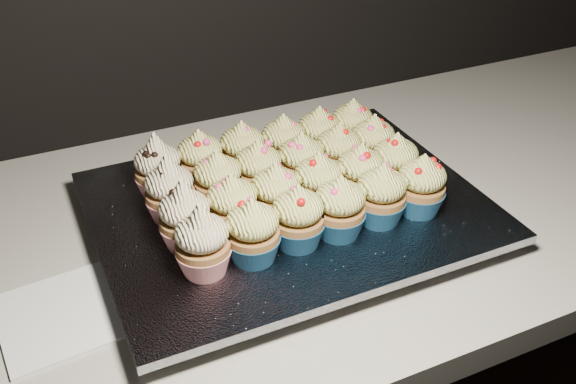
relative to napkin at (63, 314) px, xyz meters
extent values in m
cube|color=silver|center=(0.06, 0.09, -0.02)|extent=(2.44, 0.64, 0.04)
cube|color=white|center=(0.00, 0.00, 0.00)|extent=(0.15, 0.15, 0.00)
cube|color=black|center=(0.30, 0.05, 0.01)|extent=(0.46, 0.35, 0.02)
cube|color=silver|center=(0.30, 0.05, 0.03)|extent=(0.50, 0.39, 0.01)
cone|color=red|center=(0.16, -0.03, 0.05)|extent=(0.06, 0.06, 0.03)
ellipsoid|color=#FFE7B3|center=(0.16, -0.03, 0.09)|extent=(0.06, 0.06, 0.04)
cone|color=#FFE7B3|center=(0.16, -0.03, 0.11)|extent=(0.03, 0.03, 0.03)
cone|color=#1A537E|center=(0.22, -0.03, 0.05)|extent=(0.06, 0.06, 0.03)
ellipsoid|color=#F5F07B|center=(0.22, -0.03, 0.09)|extent=(0.06, 0.06, 0.04)
cone|color=#F5F07B|center=(0.22, -0.03, 0.11)|extent=(0.03, 0.03, 0.02)
cone|color=#1A537E|center=(0.27, -0.03, 0.05)|extent=(0.06, 0.06, 0.03)
ellipsoid|color=#F5F07B|center=(0.27, -0.03, 0.09)|extent=(0.06, 0.06, 0.04)
cone|color=#F5F07B|center=(0.27, -0.03, 0.11)|extent=(0.03, 0.03, 0.02)
cone|color=#1A537E|center=(0.33, -0.03, 0.05)|extent=(0.06, 0.06, 0.03)
ellipsoid|color=#F5F07B|center=(0.33, -0.03, 0.09)|extent=(0.06, 0.06, 0.04)
cone|color=#F5F07B|center=(0.33, -0.03, 0.11)|extent=(0.03, 0.03, 0.02)
cone|color=#1A537E|center=(0.39, -0.03, 0.05)|extent=(0.06, 0.06, 0.03)
ellipsoid|color=#F5F07B|center=(0.39, -0.03, 0.09)|extent=(0.06, 0.06, 0.04)
cone|color=#F5F07B|center=(0.39, -0.03, 0.11)|extent=(0.03, 0.03, 0.02)
cone|color=#1A537E|center=(0.44, -0.03, 0.05)|extent=(0.06, 0.06, 0.03)
ellipsoid|color=#F5F07B|center=(0.44, -0.03, 0.09)|extent=(0.06, 0.06, 0.04)
cone|color=#F5F07B|center=(0.44, -0.03, 0.11)|extent=(0.03, 0.03, 0.02)
cone|color=red|center=(0.15, 0.02, 0.05)|extent=(0.06, 0.06, 0.03)
ellipsoid|color=#FFE7B3|center=(0.15, 0.02, 0.09)|extent=(0.06, 0.06, 0.04)
cone|color=#FFE7B3|center=(0.15, 0.02, 0.11)|extent=(0.03, 0.03, 0.03)
cone|color=#1A537E|center=(0.21, 0.02, 0.05)|extent=(0.06, 0.06, 0.03)
ellipsoid|color=#F5F07B|center=(0.21, 0.02, 0.09)|extent=(0.06, 0.06, 0.04)
cone|color=#F5F07B|center=(0.21, 0.02, 0.11)|extent=(0.03, 0.03, 0.02)
cone|color=#1A537E|center=(0.27, 0.02, 0.05)|extent=(0.06, 0.06, 0.03)
ellipsoid|color=#F5F07B|center=(0.27, 0.02, 0.09)|extent=(0.06, 0.06, 0.04)
cone|color=#F5F07B|center=(0.27, 0.02, 0.11)|extent=(0.03, 0.03, 0.02)
cone|color=#1A537E|center=(0.33, 0.03, 0.05)|extent=(0.06, 0.06, 0.03)
ellipsoid|color=#F5F07B|center=(0.33, 0.03, 0.09)|extent=(0.06, 0.06, 0.04)
cone|color=#F5F07B|center=(0.33, 0.03, 0.11)|extent=(0.03, 0.03, 0.02)
cone|color=#1A537E|center=(0.39, 0.02, 0.05)|extent=(0.06, 0.06, 0.03)
ellipsoid|color=#F5F07B|center=(0.39, 0.02, 0.09)|extent=(0.06, 0.06, 0.04)
cone|color=#F5F07B|center=(0.39, 0.02, 0.11)|extent=(0.03, 0.03, 0.02)
cone|color=#1A537E|center=(0.44, 0.03, 0.05)|extent=(0.06, 0.06, 0.03)
ellipsoid|color=#F5F07B|center=(0.44, 0.03, 0.09)|extent=(0.06, 0.06, 0.04)
cone|color=#F5F07B|center=(0.44, 0.03, 0.11)|extent=(0.03, 0.03, 0.02)
cone|color=red|center=(0.15, 0.08, 0.05)|extent=(0.06, 0.06, 0.03)
ellipsoid|color=#FFE7B3|center=(0.15, 0.08, 0.09)|extent=(0.06, 0.06, 0.04)
cone|color=#FFE7B3|center=(0.15, 0.08, 0.11)|extent=(0.03, 0.03, 0.03)
cone|color=#1A537E|center=(0.22, 0.08, 0.05)|extent=(0.06, 0.06, 0.03)
ellipsoid|color=#F5F07B|center=(0.22, 0.08, 0.09)|extent=(0.06, 0.06, 0.04)
cone|color=#F5F07B|center=(0.22, 0.08, 0.11)|extent=(0.03, 0.03, 0.02)
cone|color=#1A537E|center=(0.27, 0.09, 0.05)|extent=(0.06, 0.06, 0.03)
ellipsoid|color=#F5F07B|center=(0.27, 0.09, 0.09)|extent=(0.06, 0.06, 0.04)
cone|color=#F5F07B|center=(0.27, 0.09, 0.11)|extent=(0.03, 0.03, 0.02)
cone|color=#1A537E|center=(0.33, 0.08, 0.05)|extent=(0.06, 0.06, 0.03)
ellipsoid|color=#F5F07B|center=(0.33, 0.08, 0.09)|extent=(0.06, 0.06, 0.04)
cone|color=#F5F07B|center=(0.33, 0.08, 0.11)|extent=(0.03, 0.03, 0.02)
cone|color=#1A537E|center=(0.39, 0.08, 0.05)|extent=(0.06, 0.06, 0.03)
ellipsoid|color=#F5F07B|center=(0.39, 0.08, 0.09)|extent=(0.06, 0.06, 0.04)
cone|color=#F5F07B|center=(0.39, 0.08, 0.11)|extent=(0.03, 0.03, 0.02)
cone|color=#1A537E|center=(0.44, 0.09, 0.05)|extent=(0.06, 0.06, 0.03)
ellipsoid|color=#F5F07B|center=(0.44, 0.09, 0.09)|extent=(0.06, 0.06, 0.04)
cone|color=#F5F07B|center=(0.44, 0.09, 0.11)|extent=(0.03, 0.03, 0.02)
cone|color=red|center=(0.15, 0.14, 0.05)|extent=(0.06, 0.06, 0.03)
ellipsoid|color=#FFE7B3|center=(0.15, 0.14, 0.09)|extent=(0.06, 0.06, 0.04)
cone|color=#FFE7B3|center=(0.15, 0.14, 0.11)|extent=(0.03, 0.03, 0.03)
cone|color=#1A537E|center=(0.21, 0.14, 0.05)|extent=(0.06, 0.06, 0.03)
ellipsoid|color=#F5F07B|center=(0.21, 0.14, 0.09)|extent=(0.06, 0.06, 0.04)
cone|color=#F5F07B|center=(0.21, 0.14, 0.11)|extent=(0.03, 0.03, 0.02)
cone|color=#1A537E|center=(0.27, 0.14, 0.05)|extent=(0.06, 0.06, 0.03)
ellipsoid|color=#F5F07B|center=(0.27, 0.14, 0.09)|extent=(0.06, 0.06, 0.04)
cone|color=#F5F07B|center=(0.27, 0.14, 0.11)|extent=(0.03, 0.03, 0.02)
cone|color=#1A537E|center=(0.33, 0.14, 0.05)|extent=(0.06, 0.06, 0.03)
ellipsoid|color=#F5F07B|center=(0.33, 0.14, 0.09)|extent=(0.06, 0.06, 0.04)
cone|color=#F5F07B|center=(0.33, 0.14, 0.11)|extent=(0.03, 0.03, 0.02)
cone|color=#1A537E|center=(0.39, 0.14, 0.05)|extent=(0.06, 0.06, 0.03)
ellipsoid|color=#F5F07B|center=(0.39, 0.14, 0.09)|extent=(0.06, 0.06, 0.04)
cone|color=#F5F07B|center=(0.39, 0.14, 0.11)|extent=(0.03, 0.03, 0.02)
cone|color=#1A537E|center=(0.44, 0.14, 0.05)|extent=(0.06, 0.06, 0.03)
ellipsoid|color=#F5F07B|center=(0.44, 0.14, 0.09)|extent=(0.06, 0.06, 0.04)
cone|color=#F5F07B|center=(0.44, 0.14, 0.11)|extent=(0.03, 0.03, 0.02)
camera|label=1|loc=(0.01, -0.58, 0.51)|focal=40.00mm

